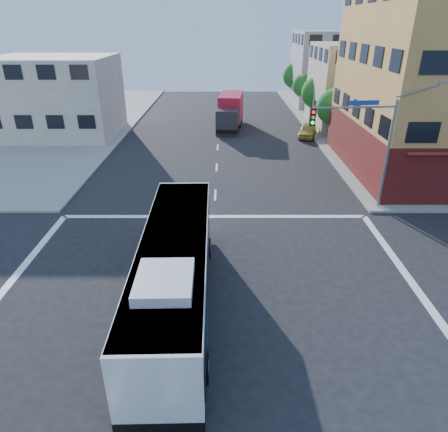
{
  "coord_description": "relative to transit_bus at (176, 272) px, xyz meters",
  "views": [
    {
      "loc": [
        0.6,
        -13.18,
        11.08
      ],
      "look_at": [
        0.62,
        4.75,
        2.35
      ],
      "focal_mm": 32.0,
      "sensor_mm": 36.0,
      "label": 1
    }
  ],
  "objects": [
    {
      "name": "ground",
      "position": [
        1.39,
        -0.63,
        -1.81
      ],
      "size": [
        120.0,
        120.0,
        0.0
      ],
      "primitive_type": "plane",
      "color": "black",
      "rests_on": "ground"
    },
    {
      "name": "building_east_near",
      "position": [
        18.37,
        33.35,
        2.7
      ],
      "size": [
        12.06,
        10.06,
        9.0
      ],
      "color": "tan",
      "rests_on": "ground"
    },
    {
      "name": "building_east_far",
      "position": [
        18.37,
        47.35,
        3.2
      ],
      "size": [
        12.06,
        10.06,
        10.0
      ],
      "color": "#9F9F9A",
      "rests_on": "ground"
    },
    {
      "name": "building_west",
      "position": [
        -15.63,
        29.35,
        2.2
      ],
      "size": [
        12.06,
        10.06,
        8.0
      ],
      "color": "beige",
      "rests_on": "ground"
    },
    {
      "name": "signal_mast_ne",
      "position": [
        10.47,
        9.99,
        3.17
      ],
      "size": [
        7.91,
        1.13,
        8.07
      ],
      "color": "slate",
      "rests_on": "ground"
    },
    {
      "name": "street_tree_a",
      "position": [
        13.29,
        27.29,
        1.78
      ],
      "size": [
        3.6,
        3.6,
        5.53
      ],
      "color": "#371F14",
      "rests_on": "ground"
    },
    {
      "name": "street_tree_b",
      "position": [
        13.29,
        35.29,
        1.95
      ],
      "size": [
        3.8,
        3.8,
        5.79
      ],
      "color": "#371F14",
      "rests_on": "ground"
    },
    {
      "name": "street_tree_c",
      "position": [
        13.29,
        43.29,
        1.65
      ],
      "size": [
        3.4,
        3.4,
        5.29
      ],
      "color": "#371F14",
      "rests_on": "ground"
    },
    {
      "name": "street_tree_d",
      "position": [
        13.29,
        51.29,
        2.07
      ],
      "size": [
        4.0,
        4.0,
        6.03
      ],
      "color": "#371F14",
      "rests_on": "ground"
    },
    {
      "name": "transit_bus",
      "position": [
        0.0,
        0.0,
        0.0
      ],
      "size": [
        2.99,
        12.52,
        3.69
      ],
      "rotation": [
        0.0,
        0.0,
        0.02
      ],
      "color": "black",
      "rests_on": "ground"
    },
    {
      "name": "box_truck",
      "position": [
        2.74,
        32.45,
        -0.03
      ],
      "size": [
        3.27,
        8.35,
        3.66
      ],
      "rotation": [
        0.0,
        0.0,
        -0.11
      ],
      "color": "#26252A",
      "rests_on": "ground"
    },
    {
      "name": "parked_car",
      "position": [
        10.93,
        28.31,
        -1.1
      ],
      "size": [
        2.81,
        4.48,
        1.42
      ],
      "primitive_type": "imported",
      "rotation": [
        0.0,
        0.0,
        -0.29
      ],
      "color": "gold",
      "rests_on": "ground"
    }
  ]
}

